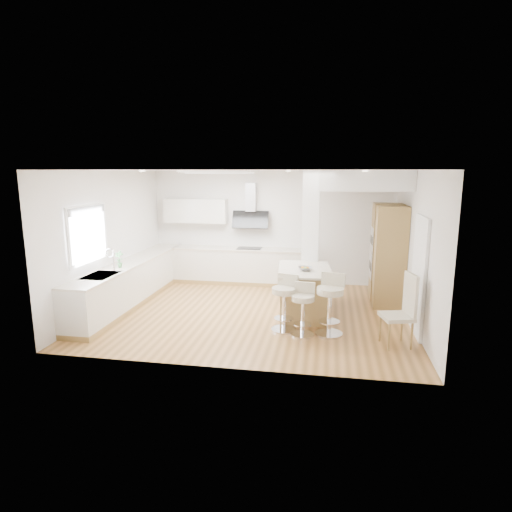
% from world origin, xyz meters
% --- Properties ---
extents(ground, '(6.00, 6.00, 0.00)m').
position_xyz_m(ground, '(0.00, 0.00, 0.00)').
color(ground, '#AD7840').
rests_on(ground, ground).
extents(ceiling, '(6.00, 5.00, 0.02)m').
position_xyz_m(ceiling, '(0.00, 0.00, 0.00)').
color(ceiling, white).
rests_on(ceiling, ground).
extents(wall_back, '(6.00, 0.04, 2.80)m').
position_xyz_m(wall_back, '(0.00, 2.50, 1.40)').
color(wall_back, silver).
rests_on(wall_back, ground).
extents(wall_left, '(0.04, 5.00, 2.80)m').
position_xyz_m(wall_left, '(-3.00, 0.00, 1.40)').
color(wall_left, silver).
rests_on(wall_left, ground).
extents(wall_right, '(0.04, 5.00, 2.80)m').
position_xyz_m(wall_right, '(3.00, 0.00, 1.40)').
color(wall_right, silver).
rests_on(wall_right, ground).
extents(skylight, '(4.10, 2.10, 0.06)m').
position_xyz_m(skylight, '(-0.79, 0.60, 2.77)').
color(skylight, white).
rests_on(skylight, ground).
extents(window_left, '(0.06, 1.28, 1.07)m').
position_xyz_m(window_left, '(-2.96, -0.90, 1.69)').
color(window_left, white).
rests_on(window_left, ground).
extents(doorway_right, '(0.05, 1.00, 2.10)m').
position_xyz_m(doorway_right, '(2.97, -0.60, 1.00)').
color(doorway_right, '#4C423B').
rests_on(doorway_right, ground).
extents(counter_left, '(0.63, 4.50, 1.35)m').
position_xyz_m(counter_left, '(-2.70, 0.23, 0.46)').
color(counter_left, '#A48146').
rests_on(counter_left, ground).
extents(counter_back, '(3.62, 0.63, 2.50)m').
position_xyz_m(counter_back, '(-0.91, 2.22, 0.70)').
color(counter_back, '#A48146').
rests_on(counter_back, ground).
extents(pillar, '(0.35, 0.35, 2.80)m').
position_xyz_m(pillar, '(1.05, 0.95, 1.40)').
color(pillar, white).
rests_on(pillar, ground).
extents(soffit, '(1.78, 2.20, 0.40)m').
position_xyz_m(soffit, '(2.10, 1.40, 2.60)').
color(soffit, white).
rests_on(soffit, ground).
extents(oven_column, '(0.63, 1.21, 2.10)m').
position_xyz_m(oven_column, '(2.68, 1.23, 1.05)').
color(oven_column, '#A48146').
rests_on(oven_column, ground).
extents(peninsula, '(1.15, 1.61, 1.00)m').
position_xyz_m(peninsula, '(0.99, 0.08, 0.47)').
color(peninsula, '#A48146').
rests_on(peninsula, ground).
extents(bar_stool_a, '(0.57, 0.57, 1.00)m').
position_xyz_m(bar_stool_a, '(0.70, -0.85, 0.56)').
color(bar_stool_a, silver).
rests_on(bar_stool_a, ground).
extents(bar_stool_b, '(0.45, 0.45, 0.91)m').
position_xyz_m(bar_stool_b, '(1.04, -1.03, 0.51)').
color(bar_stool_b, silver).
rests_on(bar_stool_b, ground).
extents(bar_stool_c, '(0.59, 0.59, 1.07)m').
position_xyz_m(bar_stool_c, '(1.49, -0.92, 0.60)').
color(bar_stool_c, silver).
rests_on(bar_stool_c, ground).
extents(dining_chair, '(0.57, 0.57, 1.20)m').
position_xyz_m(dining_chair, '(2.65, -1.20, 0.64)').
color(dining_chair, beige).
rests_on(dining_chair, ground).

